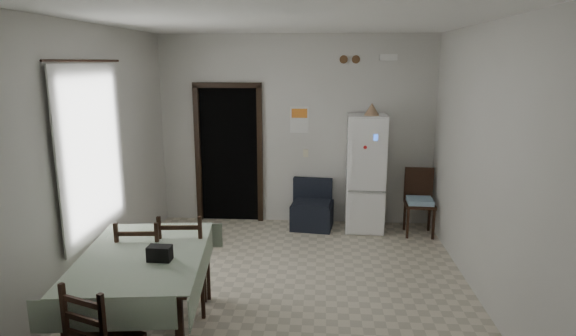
# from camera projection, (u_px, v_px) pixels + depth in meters

# --- Properties ---
(ground) EXTENTS (4.50, 4.50, 0.00)m
(ground) POSITION_uv_depth(u_px,v_px,m) (285.00, 284.00, 5.52)
(ground) COLOR beige
(ground) RESTS_ON ground
(ceiling) EXTENTS (4.20, 4.50, 0.02)m
(ceiling) POSITION_uv_depth(u_px,v_px,m) (284.00, 20.00, 4.88)
(ceiling) COLOR white
(ceiling) RESTS_ON ground
(wall_back) EXTENTS (4.20, 0.02, 2.90)m
(wall_back) POSITION_uv_depth(u_px,v_px,m) (296.00, 131.00, 7.39)
(wall_back) COLOR beige
(wall_back) RESTS_ON ground
(wall_front) EXTENTS (4.20, 0.02, 2.90)m
(wall_front) POSITION_uv_depth(u_px,v_px,m) (257.00, 232.00, 3.01)
(wall_front) COLOR beige
(wall_front) RESTS_ON ground
(wall_left) EXTENTS (0.02, 4.50, 2.90)m
(wall_left) POSITION_uv_depth(u_px,v_px,m) (97.00, 157.00, 5.35)
(wall_left) COLOR beige
(wall_left) RESTS_ON ground
(wall_right) EXTENTS (0.02, 4.50, 2.90)m
(wall_right) POSITION_uv_depth(u_px,v_px,m) (484.00, 163.00, 5.05)
(wall_right) COLOR beige
(wall_right) RESTS_ON ground
(doorway) EXTENTS (1.06, 0.52, 2.22)m
(doorway) POSITION_uv_depth(u_px,v_px,m) (232.00, 152.00, 7.75)
(doorway) COLOR black
(doorway) RESTS_ON ground
(window_recess) EXTENTS (0.10, 1.20, 1.60)m
(window_recess) POSITION_uv_depth(u_px,v_px,m) (83.00, 152.00, 5.13)
(window_recess) COLOR silver
(window_recess) RESTS_ON ground
(curtain) EXTENTS (0.02, 1.45, 1.85)m
(curtain) POSITION_uv_depth(u_px,v_px,m) (93.00, 152.00, 5.13)
(curtain) COLOR silver
(curtain) RESTS_ON ground
(curtain_rod) EXTENTS (0.02, 1.60, 0.02)m
(curtain_rod) POSITION_uv_depth(u_px,v_px,m) (86.00, 61.00, 4.92)
(curtain_rod) COLOR black
(curtain_rod) RESTS_ON ground
(calendar) EXTENTS (0.28, 0.02, 0.40)m
(calendar) POSITION_uv_depth(u_px,v_px,m) (299.00, 120.00, 7.34)
(calendar) COLOR white
(calendar) RESTS_ON ground
(calendar_image) EXTENTS (0.24, 0.01, 0.14)m
(calendar_image) POSITION_uv_depth(u_px,v_px,m) (299.00, 113.00, 7.31)
(calendar_image) COLOR orange
(calendar_image) RESTS_ON ground
(light_switch) EXTENTS (0.08, 0.02, 0.12)m
(light_switch) POSITION_uv_depth(u_px,v_px,m) (306.00, 153.00, 7.44)
(light_switch) COLOR beige
(light_switch) RESTS_ON ground
(vent_left) EXTENTS (0.12, 0.03, 0.12)m
(vent_left) POSITION_uv_depth(u_px,v_px,m) (344.00, 59.00, 7.09)
(vent_left) COLOR brown
(vent_left) RESTS_ON ground
(vent_right) EXTENTS (0.12, 0.03, 0.12)m
(vent_right) POSITION_uv_depth(u_px,v_px,m) (356.00, 59.00, 7.08)
(vent_right) COLOR brown
(vent_right) RESTS_ON ground
(emergency_light) EXTENTS (0.25, 0.07, 0.09)m
(emergency_light) POSITION_uv_depth(u_px,v_px,m) (388.00, 57.00, 7.02)
(emergency_light) COLOR white
(emergency_light) RESTS_ON ground
(fridge) EXTENTS (0.58, 0.58, 1.74)m
(fridge) POSITION_uv_depth(u_px,v_px,m) (366.00, 173.00, 7.13)
(fridge) COLOR white
(fridge) RESTS_ON ground
(tan_cone) EXTENTS (0.24, 0.24, 0.18)m
(tan_cone) POSITION_uv_depth(u_px,v_px,m) (372.00, 109.00, 6.84)
(tan_cone) COLOR #A67F5C
(tan_cone) RESTS_ON fridge
(navy_seat) EXTENTS (0.67, 0.65, 0.73)m
(navy_seat) POSITION_uv_depth(u_px,v_px,m) (312.00, 205.00, 7.30)
(navy_seat) COLOR black
(navy_seat) RESTS_ON ground
(corner_chair) EXTENTS (0.44, 0.44, 0.97)m
(corner_chair) POSITION_uv_depth(u_px,v_px,m) (420.00, 203.00, 6.98)
(corner_chair) COLOR black
(corner_chair) RESTS_ON ground
(dining_table) EXTENTS (1.25, 1.73, 0.84)m
(dining_table) POSITION_uv_depth(u_px,v_px,m) (146.00, 297.00, 4.32)
(dining_table) COLOR #98AA92
(dining_table) RESTS_ON ground
(black_bag) EXTENTS (0.20, 0.12, 0.13)m
(black_bag) POSITION_uv_depth(u_px,v_px,m) (160.00, 253.00, 4.07)
(black_bag) COLOR black
(black_bag) RESTS_ON dining_table
(dining_chair_far_left) EXTENTS (0.48, 0.48, 1.03)m
(dining_chair_far_left) POSITION_uv_depth(u_px,v_px,m) (145.00, 266.00, 4.76)
(dining_chair_far_left) COLOR black
(dining_chair_far_left) RESTS_ON ground
(dining_chair_far_right) EXTENTS (0.49, 0.49, 1.06)m
(dining_chair_far_right) POSITION_uv_depth(u_px,v_px,m) (185.00, 261.00, 4.85)
(dining_chair_far_right) COLOR black
(dining_chair_far_right) RESTS_ON ground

